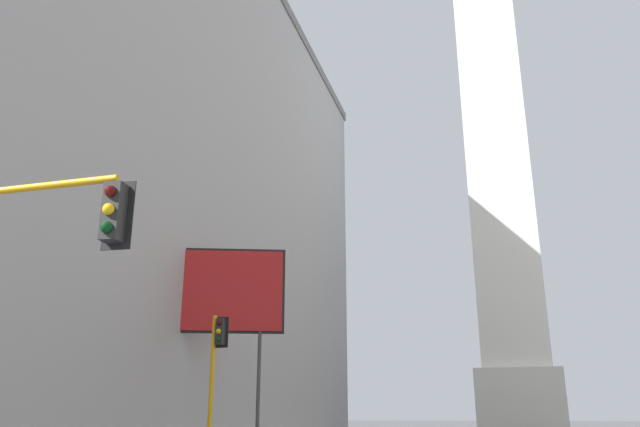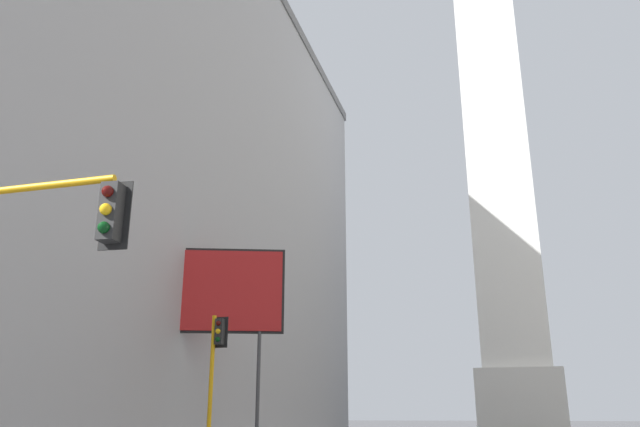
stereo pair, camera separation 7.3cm
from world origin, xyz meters
name	(u,v)px [view 2 (the right image)]	position (x,y,z in m)	size (l,w,h in m)	color
building_left	(67,180)	(-29.26, 33.05, 17.38)	(26.67, 57.39, 34.75)	#9E9EA0
obelisk	(490,83)	(0.00, 56.41, 33.31)	(7.02, 7.02, 69.38)	silver
traffic_light_mid_left	(215,364)	(-13.07, 23.75, 3.97)	(0.78, 0.50, 6.03)	orange
billboard_sign	(211,294)	(-14.80, 26.61, 7.59)	(6.82, 2.60, 9.86)	#3F3F42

